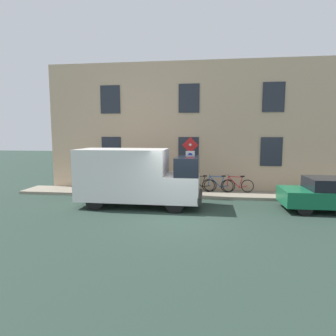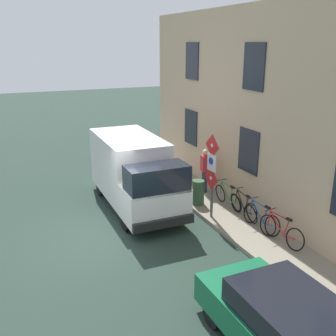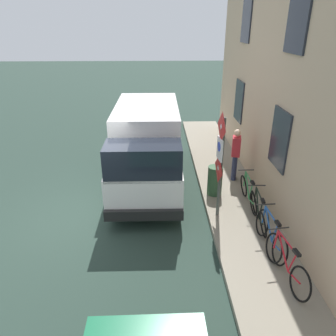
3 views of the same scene
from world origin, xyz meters
name	(u,v)px [view 3 (image 3 of 3)]	position (x,y,z in m)	size (l,w,h in m)	color
ground_plane	(85,218)	(0.00, 0.00, 0.00)	(80.00, 80.00, 0.00)	#24362E
sidewalk_slab	(238,213)	(4.26, 0.00, 0.07)	(1.75, 17.65, 0.14)	gray
building_facade	(303,89)	(5.48, 0.00, 3.49)	(0.75, 15.65, 6.97)	tan
sign_post_stacked	(220,156)	(3.59, -0.16, 1.86)	(0.16, 0.56, 2.74)	#474C47
delivery_van	(147,146)	(1.69, 2.06, 1.33)	(2.05, 5.35, 2.50)	white
bicycle_red	(286,263)	(4.58, -2.56, 0.51)	(0.48, 1.71, 0.89)	black
bicycle_blue	(271,234)	(4.59, -1.60, 0.51)	(0.46, 1.72, 0.89)	black
bicycle_black	(258,211)	(4.59, -0.64, 0.51)	(0.46, 1.72, 0.89)	black
bicycle_green	(248,193)	(4.59, 0.32, 0.51)	(0.46, 1.71, 0.89)	black
pedestrian	(236,153)	(4.55, 1.99, 1.07)	(0.34, 0.45, 1.72)	#262B47
litter_bin	(215,180)	(3.74, 0.98, 0.59)	(0.44, 0.44, 0.90)	#2D5133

